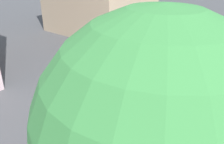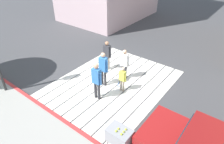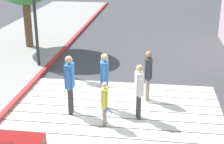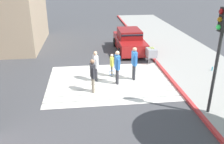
% 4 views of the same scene
% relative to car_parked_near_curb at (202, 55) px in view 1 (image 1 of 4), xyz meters
% --- Properties ---
extents(ground_plane, '(120.00, 120.00, 0.00)m').
position_rel_car_parked_near_curb_xyz_m(ground_plane, '(2.00, 5.14, -0.73)').
color(ground_plane, '#424244').
extents(crosswalk_stripes, '(6.40, 4.90, 0.01)m').
position_rel_car_parked_near_curb_xyz_m(crosswalk_stripes, '(2.00, 5.14, -0.73)').
color(crosswalk_stripes, silver).
rests_on(crosswalk_stripes, ground).
extents(curb_painted, '(0.16, 40.00, 0.13)m').
position_rel_car_parked_near_curb_xyz_m(curb_painted, '(-1.25, 5.14, -0.67)').
color(curb_painted, '#BC3333').
rests_on(curb_painted, ground).
extents(car_parked_near_curb, '(1.99, 4.30, 1.57)m').
position_rel_car_parked_near_curb_xyz_m(car_parked_near_curb, '(0.00, 0.00, 0.00)').
color(car_parked_near_curb, maroon).
rests_on(car_parked_near_curb, ground).
extents(traffic_light_corner, '(0.39, 0.28, 4.24)m').
position_rel_car_parked_near_curb_xyz_m(traffic_light_corner, '(-1.58, 8.72, 2.30)').
color(traffic_light_corner, '#2D2D2D').
rests_on(traffic_light_corner, ground).
extents(street_tree, '(3.20, 3.20, 5.32)m').
position_rel_car_parked_near_curb_xyz_m(street_tree, '(-2.86, 11.29, 2.90)').
color(street_tree, brown).
rests_on(street_tree, ground).
extents(tennis_ball_cart, '(0.56, 0.80, 1.02)m').
position_rel_car_parked_near_curb_xyz_m(tennis_ball_cart, '(-0.90, 2.65, -0.04)').
color(tennis_ball_cart, '#99999E').
rests_on(tennis_ball_cart, ground).
extents(pedestrian_adult_lead, '(0.25, 0.49, 1.67)m').
position_rel_car_parked_near_curb_xyz_m(pedestrian_adult_lead, '(2.91, 6.22, 0.24)').
color(pedestrian_adult_lead, gray).
rests_on(pedestrian_adult_lead, ground).
extents(pedestrian_adult_trailing, '(0.26, 0.52, 1.77)m').
position_rel_car_parked_near_curb_xyz_m(pedestrian_adult_trailing, '(1.65, 5.43, 0.30)').
color(pedestrian_adult_trailing, '#333338').
rests_on(pedestrian_adult_trailing, ground).
extents(pedestrian_adult_side, '(0.28, 0.47, 1.64)m').
position_rel_car_parked_near_curb_xyz_m(pedestrian_adult_side, '(2.70, 4.96, 0.22)').
color(pedestrian_adult_side, '#333338').
rests_on(pedestrian_adult_side, ground).
extents(pedestrian_teen_behind, '(0.25, 0.52, 1.80)m').
position_rel_car_parked_near_curb_xyz_m(pedestrian_teen_behind, '(0.69, 5.01, 0.31)').
color(pedestrian_teen_behind, '#333338').
rests_on(pedestrian_teen_behind, ground).
extents(pedestrian_child_with_racket, '(0.28, 0.40, 1.29)m').
position_rel_car_parked_near_curb_xyz_m(pedestrian_child_with_racket, '(1.81, 4.44, -0.01)').
color(pedestrian_child_with_racket, gray).
rests_on(pedestrian_child_with_racket, ground).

